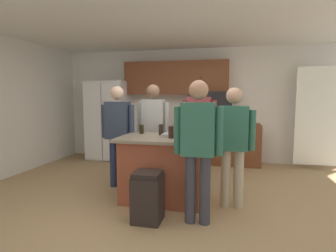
{
  "coord_description": "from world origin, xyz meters",
  "views": [
    {
      "loc": [
        0.86,
        -3.71,
        1.51
      ],
      "look_at": [
        -0.08,
        0.38,
        1.05
      ],
      "focal_mm": 29.44,
      "sensor_mm": 36.0,
      "label": 1
    }
  ],
  "objects_px": {
    "person_elder_center": "(198,142)",
    "glass_pilsner": "(171,132)",
    "kitchen_island": "(163,168)",
    "refrigerator": "(109,120)",
    "person_guest_by_door": "(233,140)",
    "glass_dark_ale": "(161,130)",
    "person_guest_left": "(199,126)",
    "tumbler_amber": "(142,129)",
    "serving_tray": "(178,135)",
    "person_host_foreground": "(118,130)",
    "glass_short_whisky": "(189,135)",
    "microwave_over_range": "(219,99)",
    "person_guest_right": "(153,126)",
    "trash_bin": "(148,197)"
  },
  "relations": [
    {
      "from": "person_elder_center",
      "to": "glass_dark_ale",
      "type": "xyz_separation_m",
      "value": [
        -0.65,
        0.81,
        0.03
      ]
    },
    {
      "from": "person_guest_right",
      "to": "glass_dark_ale",
      "type": "distance_m",
      "value": 0.66
    },
    {
      "from": "microwave_over_range",
      "to": "kitchen_island",
      "type": "distance_m",
      "value": 2.69
    },
    {
      "from": "kitchen_island",
      "to": "person_host_foreground",
      "type": "relative_size",
      "value": 0.76
    },
    {
      "from": "person_elder_center",
      "to": "glass_pilsner",
      "type": "xyz_separation_m",
      "value": [
        -0.44,
        0.54,
        0.04
      ]
    },
    {
      "from": "glass_short_whisky",
      "to": "microwave_over_range",
      "type": "bearing_deg",
      "value": 84.06
    },
    {
      "from": "microwave_over_range",
      "to": "person_guest_left",
      "type": "height_order",
      "value": "person_guest_left"
    },
    {
      "from": "refrigerator",
      "to": "person_elder_center",
      "type": "height_order",
      "value": "refrigerator"
    },
    {
      "from": "person_guest_right",
      "to": "glass_dark_ale",
      "type": "xyz_separation_m",
      "value": [
        0.29,
        -0.59,
        0.02
      ]
    },
    {
      "from": "person_guest_right",
      "to": "kitchen_island",
      "type": "bearing_deg",
      "value": -0.0
    },
    {
      "from": "refrigerator",
      "to": "glass_pilsner",
      "type": "distance_m",
      "value": 3.17
    },
    {
      "from": "glass_short_whisky",
      "to": "glass_dark_ale",
      "type": "height_order",
      "value": "glass_dark_ale"
    },
    {
      "from": "serving_tray",
      "to": "person_guest_left",
      "type": "bearing_deg",
      "value": 69.85
    },
    {
      "from": "refrigerator",
      "to": "glass_pilsner",
      "type": "xyz_separation_m",
      "value": [
        2.06,
        -2.41,
        0.08
      ]
    },
    {
      "from": "kitchen_island",
      "to": "tumbler_amber",
      "type": "distance_m",
      "value": 0.71
    },
    {
      "from": "person_guest_by_door",
      "to": "glass_short_whisky",
      "type": "bearing_deg",
      "value": 17.6
    },
    {
      "from": "microwave_over_range",
      "to": "person_guest_by_door",
      "type": "bearing_deg",
      "value": -83.18
    },
    {
      "from": "refrigerator",
      "to": "trash_bin",
      "type": "distance_m",
      "value": 3.64
    },
    {
      "from": "person_guest_by_door",
      "to": "glass_dark_ale",
      "type": "bearing_deg",
      "value": -8.05
    },
    {
      "from": "microwave_over_range",
      "to": "trash_bin",
      "type": "relative_size",
      "value": 0.92
    },
    {
      "from": "person_elder_center",
      "to": "glass_pilsner",
      "type": "bearing_deg",
      "value": -2.31
    },
    {
      "from": "kitchen_island",
      "to": "tumbler_amber",
      "type": "relative_size",
      "value": 8.87
    },
    {
      "from": "tumbler_amber",
      "to": "glass_dark_ale",
      "type": "distance_m",
      "value": 0.35
    },
    {
      "from": "person_guest_right",
      "to": "glass_short_whisky",
      "type": "bearing_deg",
      "value": 13.06
    },
    {
      "from": "person_guest_left",
      "to": "trash_bin",
      "type": "relative_size",
      "value": 2.88
    },
    {
      "from": "kitchen_island",
      "to": "person_elder_center",
      "type": "relative_size",
      "value": 0.75
    },
    {
      "from": "refrigerator",
      "to": "microwave_over_range",
      "type": "relative_size",
      "value": 3.32
    },
    {
      "from": "person_host_foreground",
      "to": "serving_tray",
      "type": "distance_m",
      "value": 1.1
    },
    {
      "from": "microwave_over_range",
      "to": "person_elder_center",
      "type": "relative_size",
      "value": 0.33
    },
    {
      "from": "person_guest_left",
      "to": "tumbler_amber",
      "type": "height_order",
      "value": "person_guest_left"
    },
    {
      "from": "microwave_over_range",
      "to": "serving_tray",
      "type": "height_order",
      "value": "microwave_over_range"
    },
    {
      "from": "person_guest_by_door",
      "to": "glass_dark_ale",
      "type": "xyz_separation_m",
      "value": [
        -1.05,
        0.22,
        0.08
      ]
    },
    {
      "from": "serving_tray",
      "to": "tumbler_amber",
      "type": "bearing_deg",
      "value": 165.9
    },
    {
      "from": "person_guest_by_door",
      "to": "glass_pilsner",
      "type": "distance_m",
      "value": 0.84
    },
    {
      "from": "person_elder_center",
      "to": "glass_dark_ale",
      "type": "height_order",
      "value": "person_elder_center"
    },
    {
      "from": "microwave_over_range",
      "to": "person_guest_left",
      "type": "distance_m",
      "value": 1.76
    },
    {
      "from": "kitchen_island",
      "to": "tumbler_amber",
      "type": "bearing_deg",
      "value": 149.07
    },
    {
      "from": "kitchen_island",
      "to": "glass_pilsner",
      "type": "bearing_deg",
      "value": -39.59
    },
    {
      "from": "person_guest_left",
      "to": "tumbler_amber",
      "type": "xyz_separation_m",
      "value": [
        -0.84,
        -0.48,
        -0.02
      ]
    },
    {
      "from": "trash_bin",
      "to": "tumbler_amber",
      "type": "bearing_deg",
      "value": 111.97
    },
    {
      "from": "kitchen_island",
      "to": "person_elder_center",
      "type": "height_order",
      "value": "person_elder_center"
    },
    {
      "from": "serving_tray",
      "to": "person_host_foreground",
      "type": "bearing_deg",
      "value": 164.73
    },
    {
      "from": "person_guest_by_door",
      "to": "trash_bin",
      "type": "distance_m",
      "value": 1.35
    },
    {
      "from": "kitchen_island",
      "to": "person_guest_right",
      "type": "height_order",
      "value": "person_guest_right"
    },
    {
      "from": "person_elder_center",
      "to": "person_guest_by_door",
      "type": "distance_m",
      "value": 0.71
    },
    {
      "from": "person_guest_by_door",
      "to": "glass_pilsner",
      "type": "bearing_deg",
      "value": 7.13
    },
    {
      "from": "person_guest_left",
      "to": "glass_short_whisky",
      "type": "distance_m",
      "value": 0.93
    },
    {
      "from": "tumbler_amber",
      "to": "glass_dark_ale",
      "type": "relative_size",
      "value": 0.87
    },
    {
      "from": "person_elder_center",
      "to": "person_guest_left",
      "type": "distance_m",
      "value": 1.39
    },
    {
      "from": "person_guest_right",
      "to": "tumbler_amber",
      "type": "xyz_separation_m",
      "value": [
        -0.05,
        -0.51,
        0.01
      ]
    }
  ]
}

